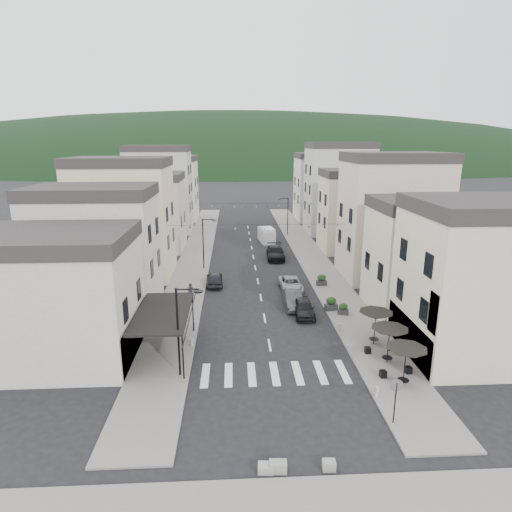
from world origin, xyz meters
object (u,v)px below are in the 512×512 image
at_px(parked_car_c, 291,284).
at_px(pedestrian_b, 185,306).
at_px(parked_car_d, 276,253).
at_px(parked_car_e, 215,279).
at_px(parked_car_b, 293,299).
at_px(pedestrian_a, 191,293).
at_px(delivery_van, 267,235).
at_px(parked_car_a, 304,308).

bearing_deg(parked_car_c, pedestrian_b, -149.75).
xyz_separation_m(parked_car_d, parked_car_e, (-7.40, -10.07, -0.08)).
bearing_deg(parked_car_b, pedestrian_b, -168.24).
xyz_separation_m(parked_car_b, pedestrian_a, (-9.39, 1.40, 0.30)).
xyz_separation_m(parked_car_e, pedestrian_a, (-1.99, -5.05, 0.30)).
relative_size(parked_car_d, parked_car_e, 1.30).
xyz_separation_m(parked_car_b, parked_car_e, (-7.40, 6.45, -0.00)).
distance_m(parked_car_d, pedestrian_a, 17.80).
distance_m(parked_car_c, parked_car_e, 7.99).
xyz_separation_m(parked_car_b, parked_car_c, (0.36, 4.56, -0.08)).
bearing_deg(parked_car_e, parked_car_d, -128.90).
xyz_separation_m(delivery_van, pedestrian_a, (-8.97, -24.62, -0.07)).
bearing_deg(parked_car_b, parked_car_a, -72.33).
height_order(parked_car_a, parked_car_b, parked_car_b).
relative_size(parked_car_c, parked_car_e, 1.09).
xyz_separation_m(parked_car_d, delivery_van, (-0.42, 9.50, 0.30)).
bearing_deg(parked_car_c, pedestrian_a, -164.79).
bearing_deg(parked_car_c, parked_car_b, -97.18).
distance_m(pedestrian_a, pedestrian_b, 3.31).
bearing_deg(parked_car_a, parked_car_c, 94.08).
height_order(parked_car_b, parked_car_d, parked_car_d).
xyz_separation_m(parked_car_b, parked_car_d, (0.00, 16.52, 0.08)).
distance_m(parked_car_e, pedestrian_b, 8.64).
relative_size(parked_car_a, parked_car_d, 0.76).
xyz_separation_m(parked_car_b, delivery_van, (-0.42, 26.03, 0.38)).
height_order(parked_car_a, pedestrian_a, pedestrian_a).
bearing_deg(parked_car_d, parked_car_b, -88.11).
xyz_separation_m(parked_car_c, parked_car_d, (-0.36, 11.97, 0.16)).
xyz_separation_m(parked_car_a, pedestrian_a, (-10.02, 3.45, 0.31)).
distance_m(parked_car_b, pedestrian_b, 9.79).
height_order(parked_car_b, parked_car_c, parked_car_b).
distance_m(parked_car_a, pedestrian_a, 10.60).
xyz_separation_m(parked_car_c, pedestrian_b, (-9.95, -6.45, 0.43)).
bearing_deg(parked_car_b, parked_car_e, 139.48).
relative_size(parked_car_b, pedestrian_a, 2.42).
bearing_deg(delivery_van, parked_car_c, -95.36).
bearing_deg(pedestrian_a, parked_car_c, 20.30).
height_order(delivery_van, pedestrian_b, delivery_van).
bearing_deg(parked_car_d, pedestrian_a, -119.95).
bearing_deg(parked_car_b, pedestrian_a, 172.07).
relative_size(parked_car_a, parked_car_b, 0.96).
distance_m(parked_car_c, pedestrian_b, 11.87).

